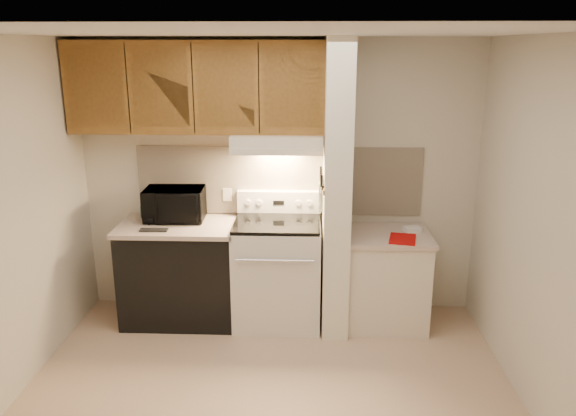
{
  "coord_description": "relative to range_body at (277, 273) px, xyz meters",
  "views": [
    {
      "loc": [
        0.28,
        -3.51,
        2.42
      ],
      "look_at": [
        0.11,
        0.75,
        1.19
      ],
      "focal_mm": 35.0,
      "sensor_mm": 36.0,
      "label": 1
    }
  ],
  "objects": [
    {
      "name": "range_knob_left_inner",
      "position": [
        -0.18,
        0.24,
        0.59
      ],
      "size": [
        0.05,
        0.02,
        0.05
      ],
      "primitive_type": "cylinder",
      "rotation": [
        1.57,
        0.0,
        0.0
      ],
      "color": "silver",
      "rests_on": "range_backguard"
    },
    {
      "name": "spoon_rest",
      "position": [
        -1.04,
        -0.19,
        0.46
      ],
      "size": [
        0.24,
        0.08,
        0.02
      ],
      "primitive_type": "cube",
      "rotation": [
        0.0,
        0.0,
        0.04
      ],
      "color": "black",
      "rests_on": "left_countertop"
    },
    {
      "name": "range_knob_right_outer",
      "position": [
        0.28,
        0.24,
        0.59
      ],
      "size": [
        0.05,
        0.02,
        0.05
      ],
      "primitive_type": "cylinder",
      "rotation": [
        1.57,
        0.0,
        0.0
      ],
      "color": "silver",
      "rests_on": "range_backguard"
    },
    {
      "name": "range_body",
      "position": [
        0.0,
        0.0,
        0.0
      ],
      "size": [
        0.76,
        0.65,
        0.92
      ],
      "primitive_type": "cube",
      "color": "silver",
      "rests_on": "floor"
    },
    {
      "name": "microwave",
      "position": [
        -0.93,
        0.13,
        0.6
      ],
      "size": [
        0.54,
        0.38,
        0.29
      ],
      "primitive_type": "imported",
      "rotation": [
        0.0,
        0.0,
        0.04
      ],
      "color": "black",
      "rests_on": "left_countertop"
    },
    {
      "name": "cab_gap_a",
      "position": [
        -1.23,
        0.01,
        1.62
      ],
      "size": [
        0.01,
        0.01,
        0.73
      ],
      "primitive_type": "cube",
      "color": "black",
      "rests_on": "upper_cabinets"
    },
    {
      "name": "right_cab_base",
      "position": [
        0.97,
        -0.01,
        -0.06
      ],
      "size": [
        0.7,
        0.6,
        0.81
      ],
      "primitive_type": "cube",
      "color": "beige",
      "rests_on": "floor"
    },
    {
      "name": "knife_handle_e",
      "position": [
        0.38,
        0.11,
        0.91
      ],
      "size": [
        0.02,
        0.02,
        0.1
      ],
      "primitive_type": "cylinder",
      "color": "black",
      "rests_on": "knife_strip"
    },
    {
      "name": "right_countertop",
      "position": [
        0.97,
        -0.01,
        0.37
      ],
      "size": [
        0.74,
        0.64,
        0.04
      ],
      "primitive_type": "cube",
      "color": "beige",
      "rests_on": "right_cab_base"
    },
    {
      "name": "cooktop",
      "position": [
        0.0,
        0.0,
        0.48
      ],
      "size": [
        0.74,
        0.64,
        0.03
      ],
      "primitive_type": "cube",
      "color": "black",
      "rests_on": "range_body"
    },
    {
      "name": "wall_back",
      "position": [
        0.0,
        0.34,
        0.79
      ],
      "size": [
        3.6,
        2.5,
        0.02
      ],
      "primitive_type": "cube",
      "rotation": [
        1.57,
        0.0,
        0.0
      ],
      "color": "beige",
      "rests_on": "floor"
    },
    {
      "name": "cab_door_b",
      "position": [
        -0.96,
        0.01,
        1.62
      ],
      "size": [
        0.46,
        0.01,
        0.63
      ],
      "primitive_type": "cube",
      "color": "brown",
      "rests_on": "upper_cabinets"
    },
    {
      "name": "cab_gap_c",
      "position": [
        -0.14,
        0.01,
        1.62
      ],
      "size": [
        0.01,
        0.01,
        0.73
      ],
      "primitive_type": "cube",
      "color": "black",
      "rests_on": "upper_cabinets"
    },
    {
      "name": "backsplash",
      "position": [
        0.0,
        0.33,
        0.78
      ],
      "size": [
        2.6,
        0.02,
        0.63
      ],
      "primitive_type": "cube",
      "color": "#F5DFC4",
      "rests_on": "wall_back"
    },
    {
      "name": "range_knob_right_inner",
      "position": [
        0.18,
        0.24,
        0.59
      ],
      "size": [
        0.05,
        0.02,
        0.05
      ],
      "primitive_type": "cylinder",
      "rotation": [
        1.57,
        0.0,
        0.0
      ],
      "color": "silver",
      "rests_on": "range_backguard"
    },
    {
      "name": "dishwasher_front",
      "position": [
        -0.88,
        0.01,
        -0.03
      ],
      "size": [
        1.0,
        0.63,
        0.87
      ],
      "primitive_type": "cube",
      "color": "black",
      "rests_on": "floor"
    },
    {
      "name": "ceiling",
      "position": [
        0.0,
        -1.16,
        2.04
      ],
      "size": [
        3.6,
        3.6,
        0.0
      ],
      "primitive_type": "plane",
      "rotation": [
        3.14,
        0.0,
        0.0
      ],
      "color": "white",
      "rests_on": "wall_back"
    },
    {
      "name": "knife_blade_a",
      "position": [
        0.38,
        -0.22,
        0.76
      ],
      "size": [
        0.01,
        0.03,
        0.16
      ],
      "primitive_type": "cube",
      "color": "silver",
      "rests_on": "knife_strip"
    },
    {
      "name": "knife_blade_e",
      "position": [
        0.38,
        0.11,
        0.75
      ],
      "size": [
        0.01,
        0.04,
        0.18
      ],
      "primitive_type": "cube",
      "color": "silver",
      "rests_on": "knife_strip"
    },
    {
      "name": "white_box",
      "position": [
        1.19,
        0.07,
        0.41
      ],
      "size": [
        0.17,
        0.14,
        0.04
      ],
      "primitive_type": "cube",
      "rotation": [
        0.0,
        0.0,
        0.32
      ],
      "color": "white",
      "rests_on": "right_countertop"
    },
    {
      "name": "upper_cabinets",
      "position": [
        -0.69,
        0.17,
        1.62
      ],
      "size": [
        2.18,
        0.33,
        0.77
      ],
      "primitive_type": "cube",
      "color": "brown",
      "rests_on": "wall_back"
    },
    {
      "name": "cab_door_d",
      "position": [
        0.13,
        0.01,
        1.62
      ],
      "size": [
        0.46,
        0.01,
        0.63
      ],
      "primitive_type": "cube",
      "color": "brown",
      "rests_on": "upper_cabinets"
    },
    {
      "name": "partition_pillar",
      "position": [
        0.51,
        -0.01,
        0.79
      ],
      "size": [
        0.22,
        0.7,
        2.5
      ],
      "primitive_type": "cube",
      "color": "white",
      "rests_on": "floor"
    },
    {
      "name": "hood_lip",
      "position": [
        0.0,
        -0.08,
        1.12
      ],
      "size": [
        0.78,
        0.04,
        0.06
      ],
      "primitive_type": "cube",
      "color": "beige",
      "rests_on": "range_hood"
    },
    {
      "name": "oven_mitt",
      "position": [
        0.38,
        0.17,
        0.67
      ],
      "size": [
        0.03,
        0.11,
        0.26
      ],
      "primitive_type": "cube",
      "color": "slate",
      "rests_on": "partition_pillar"
    },
    {
      "name": "oven_handle",
      "position": [
        0.0,
        -0.35,
        0.26
      ],
      "size": [
        0.65,
        0.02,
        0.02
      ],
      "primitive_type": "cylinder",
      "rotation": [
        0.0,
        1.57,
        0.0
      ],
      "color": "silver",
      "rests_on": "range_body"
    },
    {
      "name": "range_hood",
      "position": [
        0.0,
        0.12,
        1.17
      ],
      "size": [
        0.78,
        0.44,
        0.15
      ],
      "primitive_type": "cube",
      "color": "beige",
      "rests_on": "upper_cabinets"
    },
    {
      "name": "range_knob_left_outer",
      "position": [
        -0.28,
        0.24,
        0.59
      ],
      "size": [
        0.05,
        0.02,
        0.05
      ],
      "primitive_type": "cylinder",
      "rotation": [
        1.57,
        0.0,
        0.0
      ],
      "color": "silver",
      "rests_on": "range_backguard"
    },
    {
      "name": "outlet",
      "position": [
        -0.48,
        0.32,
        0.64
      ],
      "size": [
        0.08,
        0.01,
        0.12
      ],
      "primitive_type": "cube",
      "color": "beige",
      "rests_on": "backsplash"
    },
    {
      "name": "teal_jar",
      "position": [
        -1.23,
        0.23,
        0.5
      ],
      "size": [
        0.1,
        0.1,
        0.1
      ],
      "primitive_type": "cylinder",
      "rotation": [
        0.0,
        0.0,
        0.17
      ],
      "color": "#226263",
      "rests_on": "left_countertop"
    },
    {
      "name": "wall_right",
      "position": [
        1.8,
        -1.16,
        0.79
      ],
      "size": [
        0.02,
        3.0,
        2.5
      ],
      "primitive_type": "cube",
      "color": "beige",
      "rests_on": "floor"
    },
    {
      "name": "floor",
      "position": [
        0.0,
        -1.16,
        -0.46
      ],
      "size": [
        3.6,
        3.6,
        0.0
      ],
      "primitive_type": "plane",
      "color": "tan",
      "rests_on": "ground"
    },
    {
      "name": "knife_blade_c",
      "position": [
        0.38,
        -0.05,
        0.74
      ],
      "size": [
        0.01,
        0.04,
        0.2
      ],
      "primitive_type": "cube",
      "color": "silver",
      "rests_on": "knife_strip"
    },
    {
      "name": "knife_handle_d",
      "position": [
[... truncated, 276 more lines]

